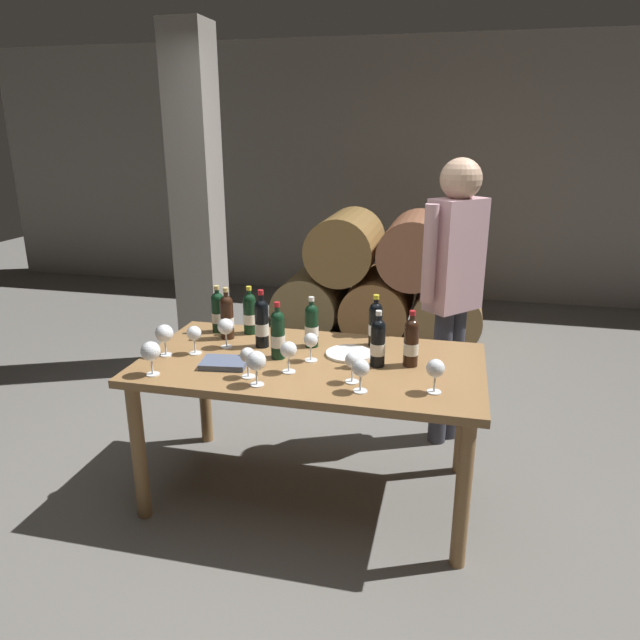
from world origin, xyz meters
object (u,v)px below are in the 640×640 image
Objects in this scene: wine_bottle_4 at (411,342)px; wine_glass_8 at (151,352)px; wine_bottle_1 at (278,334)px; wine_bottle_7 at (262,323)px; dining_table at (311,377)px; wine_glass_2 at (352,361)px; wine_bottle_3 at (250,313)px; wine_bottle_8 at (378,342)px; serving_plate at (349,354)px; wine_glass_6 at (256,362)px; sommelier_presenting at (454,277)px; wine_glass_9 at (226,327)px; wine_glass_10 at (194,334)px; tasting_notebook at (224,363)px; wine_glass_0 at (164,334)px; wine_glass_7 at (248,356)px; wine_bottle_0 at (218,312)px; wine_bottle_6 at (375,324)px; wine_glass_3 at (361,369)px; wine_glass_1 at (289,351)px; wine_bottle_2 at (312,325)px; wine_glass_5 at (435,369)px; wine_bottle_5 at (227,316)px.

wine_bottle_4 is 1.70× the size of wine_glass_8.
wine_bottle_1 is 0.19m from wine_bottle_7.
dining_table is 11.84× the size of wine_glass_2.
wine_bottle_3 is at bearing 69.51° from wine_glass_8.
serving_plate is (-0.16, 0.11, -0.12)m from wine_bottle_8.
sommelier_presenting reaches higher than wine_glass_6.
wine_glass_9 is 1.07× the size of wine_glass_10.
wine_glass_9 is at bearing 101.83° from tasting_notebook.
wine_bottle_3 is at bearing 54.18° from wine_glass_0.
wine_bottle_3 is 0.25m from wine_glass_9.
wine_glass_9 is at bearing 125.48° from wine_glass_7.
wine_bottle_8 is at bearing -22.25° from wine_bottle_3.
wine_bottle_6 reaches higher than wine_bottle_0.
wine_bottle_3 is at bearing 177.41° from wine_bottle_6.
wine_bottle_4 is at bearing -13.17° from wine_bottle_0.
wine_glass_3 is 1.04× the size of wine_glass_7.
wine_glass_1 is 0.64× the size of serving_plate.
wine_bottle_2 is 0.26m from serving_plate.
wine_bottle_4 is 1.70× the size of wine_glass_0.
tasting_notebook is at bearing 146.92° from wine_glass_7.
wine_bottle_0 is 0.82m from serving_plate.
wine_glass_8 is at bearing -180.00° from wine_glass_6.
serving_plate is at bearing 43.44° from wine_glass_7.
wine_glass_2 is at bearing -77.31° from serving_plate.
wine_bottle_3 is 1.68× the size of wine_glass_6.
dining_table is at bearing 7.54° from wine_glass_0.
dining_table is 10.93× the size of wine_glass_5.
wine_bottle_6 is 0.59m from wine_glass_3.
wine_bottle_4 is at bearing -12.35° from serving_plate.
tasting_notebook is (0.13, -0.38, -0.11)m from wine_bottle_5.
wine_bottle_1 reaches higher than wine_glass_9.
wine_bottle_7 is 1.88× the size of wine_glass_8.
wine_bottle_5 is at bearing 150.91° from wine_glass_2.
wine_bottle_8 is at bearing 84.24° from wine_glass_3.
wine_glass_8 is at bearing -110.49° from wine_bottle_3.
wine_glass_0 is 0.15m from wine_glass_10.
wine_glass_9 is at bearing 126.71° from wine_glass_6.
wine_bottle_1 is 1.90× the size of wine_glass_1.
wine_bottle_3 is at bearing 111.98° from wine_glass_6.
dining_table is 0.69m from wine_glass_5.
wine_bottle_2 reaches higher than wine_glass_9.
wine_bottle_2 is at bearing 23.36° from wine_glass_0.
wine_bottle_2 is at bearing 164.23° from wine_bottle_4.
wine_bottle_5 is 1.02× the size of wine_bottle_8.
wine_bottle_2 is 0.97× the size of wine_bottle_6.
wine_glass_8 is at bearing -139.56° from wine_bottle_2.
wine_bottle_7 is at bearing 51.41° from wine_glass_8.
dining_table is 0.39m from wine_bottle_8.
tasting_notebook is at bearing -166.84° from wine_bottle_8.
wine_bottle_7 is 0.74m from wine_glass_3.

